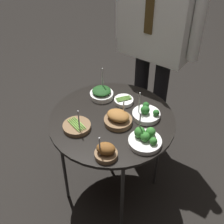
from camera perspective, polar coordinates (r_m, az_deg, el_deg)
The scene contains 10 objects.
ground_plane at distance 2.21m, azimuth 0.00°, elevation -13.88°, with size 8.00×8.00×0.00m, color black.
serving_cart at distance 1.77m, azimuth 0.00°, elevation -2.27°, with size 0.71×0.71×0.64m.
bowl_roast_front_center at distance 1.69m, azimuth 1.12°, elevation -1.16°, with size 0.15×0.15×0.13m.
bowl_asparagus_mid_right at distance 1.85m, azimuth 2.15°, elevation 2.11°, with size 0.11×0.11×0.03m.
bowl_spinach_front_left at distance 1.88m, azimuth -1.91°, elevation 3.44°, with size 0.14×0.14×0.18m.
bowl_asparagus_near_rim at distance 1.68m, azimuth -6.45°, elevation -2.61°, with size 0.15×0.15×0.15m.
bowl_roast_center at distance 1.51m, azimuth -1.13°, elevation -7.23°, with size 0.11×0.11×0.14m.
bowl_broccoli_back_left at distance 1.75m, azimuth 6.31°, elevation -0.28°, with size 0.16×0.16×0.16m.
bowl_broccoli_front_right at distance 1.59m, azimuth 6.08°, elevation -4.88°, with size 0.17×0.17×0.17m.
waiter_figure at distance 1.98m, azimuth 8.21°, elevation 15.95°, with size 0.58×0.22×1.57m.
Camera 1 is at (0.74, -1.08, 1.78)m, focal length 50.00 mm.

